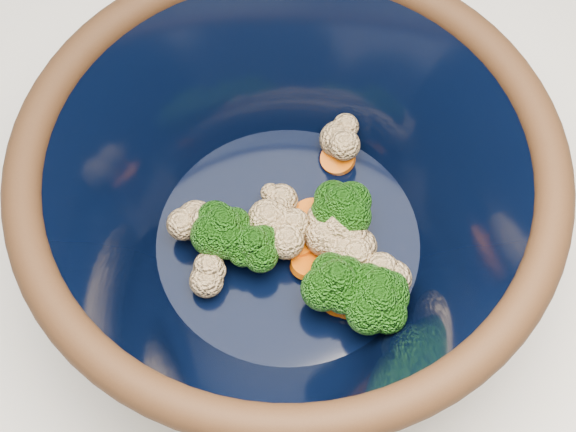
% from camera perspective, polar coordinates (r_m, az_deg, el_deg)
% --- Properties ---
extents(ground, '(3.00, 3.00, 0.00)m').
position_cam_1_polar(ground, '(1.55, -1.29, -13.69)').
color(ground, '#9E7A54').
rests_on(ground, ground).
extents(counter, '(1.20, 1.20, 0.90)m').
position_cam_1_polar(counter, '(1.12, -1.76, -7.95)').
color(counter, white).
rests_on(counter, ground).
extents(mixing_bowl, '(0.45, 0.45, 0.16)m').
position_cam_1_polar(mixing_bowl, '(0.58, 0.00, 0.74)').
color(mixing_bowl, black).
rests_on(mixing_bowl, counter).
extents(vegetable_pile, '(0.17, 0.18, 0.05)m').
position_cam_1_polar(vegetable_pile, '(0.60, 1.86, -1.91)').
color(vegetable_pile, '#608442').
rests_on(vegetable_pile, mixing_bowl).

